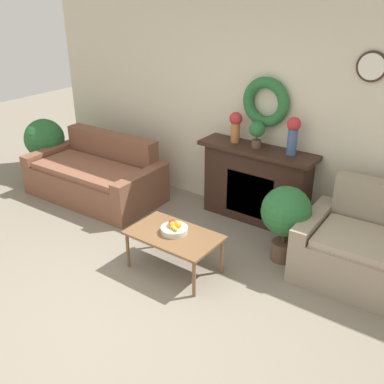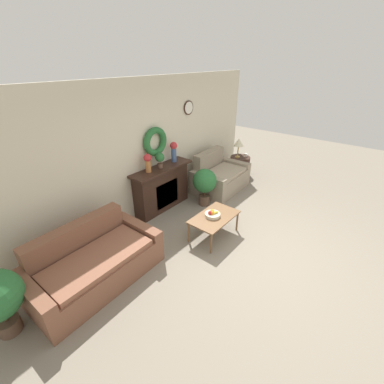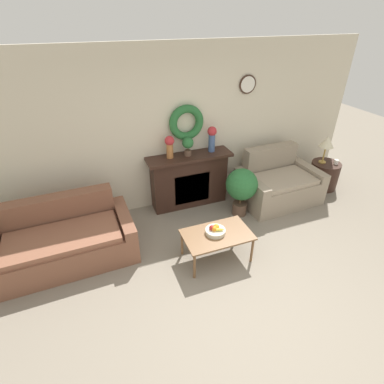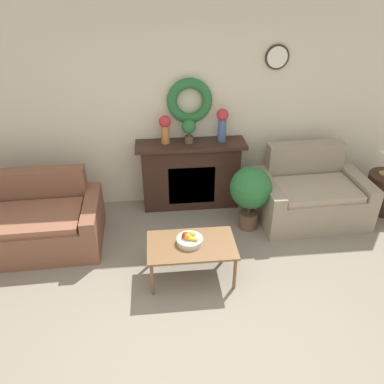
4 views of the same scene
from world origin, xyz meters
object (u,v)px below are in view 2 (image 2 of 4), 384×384
Objects in this scene: loveseat_right at (219,177)px; vase_on_mantel_right at (174,150)px; fruit_bowl at (212,214)px; vase_on_mantel_left at (148,162)px; side_table_by_loveseat at (240,166)px; potted_plant_floor_by_loveseat at (205,182)px; potted_plant_on_mantel at (160,158)px; table_lamp at (239,143)px; coffee_table at (214,218)px; couch_left at (94,263)px; fireplace at (162,188)px; mug at (246,155)px.

vase_on_mantel_right is at bearing 156.38° from loveseat_right.
fruit_bowl is 1.63m from vase_on_mantel_left.
potted_plant_floor_by_loveseat is (-2.01, -0.24, 0.29)m from side_table_by_loveseat.
fruit_bowl is at bearing -111.53° from vase_on_mantel_right.
potted_plant_on_mantel is (-1.60, 0.43, 0.85)m from loveseat_right.
table_lamp is 0.62× the size of potted_plant_floor_by_loveseat.
coffee_table is at bearing -159.06° from side_table_by_loveseat.
potted_plant_floor_by_loveseat is (2.82, 0.07, 0.25)m from couch_left.
fruit_bowl is (-0.16, -1.44, -0.02)m from fireplace.
table_lamp is (4.76, 0.36, 0.64)m from couch_left.
side_table_by_loveseat is at bearing -9.72° from vase_on_mantel_right.
mug is 3.25m from vase_on_mantel_left.
couch_left is 5.08× the size of vase_on_mantel_left.
coffee_table is at bearing -157.61° from table_lamp.
couch_left reaches higher than fruit_bowl.
coffee_table is 0.09m from fruit_bowl.
vase_on_mantel_right is at bearing 13.68° from couch_left.
couch_left is 2.13m from coffee_table.
vase_on_mantel_right is (-2.22, 0.34, 0.29)m from table_lamp.
couch_left is 2.11m from fruit_bowl.
couch_left is at bearing -161.85° from fireplace.
coffee_table is 3.35× the size of fruit_bowl.
potted_plant_on_mantel is (-0.02, -0.01, 0.68)m from fireplace.
side_table_by_loveseat is (2.86, 1.06, -0.21)m from fruit_bowl.
coffee_table is 2.51× the size of vase_on_mantel_left.
mug is (4.95, 0.21, 0.27)m from couch_left.
fireplace is at bearing 171.87° from side_table_by_loveseat.
fireplace is at bearing 31.45° from potted_plant_on_mantel.
loveseat_right is 16.04× the size of mug.
vase_on_mantel_left is 1.17× the size of potted_plant_on_mantel.
fireplace is 2.24m from couch_left.
vase_on_mantel_right is (-2.41, 0.49, 0.66)m from mug.
vase_on_mantel_left is at bearing 164.38° from loveseat_right.
potted_plant_floor_by_loveseat is at bearing -66.25° from vase_on_mantel_right.
vase_on_mantel_right is at bearing 0.00° from vase_on_mantel_left.
loveseat_right reaches higher than mug.
fireplace is 1.45m from fruit_bowl.
loveseat_right reaches higher than side_table_by_loveseat.
potted_plant_floor_by_loveseat is at bearing -31.80° from vase_on_mantel_left.
loveseat_right is 4.47× the size of potted_plant_on_mantel.
side_table_by_loveseat is at bearing 0.87° from loveseat_right.
potted_plant_floor_by_loveseat is (-0.88, -0.18, 0.23)m from loveseat_right.
fireplace is at bearing 84.71° from coffee_table.
coffee_table is at bearing -95.29° from fireplace.
vase_on_mantel_left reaches higher than loveseat_right.
vase_on_mantel_left is 1.36m from potted_plant_floor_by_loveseat.
fireplace is 2.67× the size of side_table_by_loveseat.
table_lamp is at bearing -8.63° from vase_on_mantel_right.
potted_plant_on_mantel is at bearing 139.42° from potted_plant_floor_by_loveseat.
side_table_by_loveseat is at bearing -7.36° from vase_on_mantel_left.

